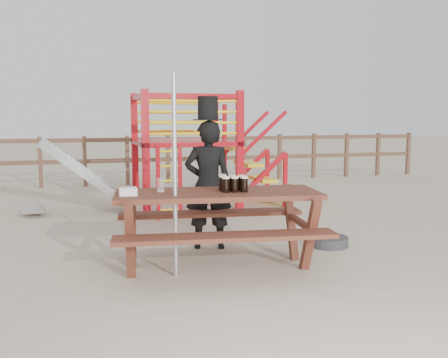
# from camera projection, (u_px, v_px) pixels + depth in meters

# --- Properties ---
(ground) EXTENTS (60.00, 60.00, 0.00)m
(ground) POSITION_uv_depth(u_px,v_px,m) (233.00, 263.00, 5.69)
(ground) COLOR #BDAD93
(ground) RESTS_ON ground
(back_fence) EXTENTS (15.09, 0.09, 1.20)m
(back_fence) POSITION_uv_depth(u_px,v_px,m) (148.00, 154.00, 12.26)
(back_fence) COLOR brown
(back_fence) RESTS_ON ground
(playground_fort) EXTENTS (4.71, 1.84, 2.10)m
(playground_fort) POSITION_uv_depth(u_px,v_px,m) (180.00, 149.00, 9.00)
(playground_fort) COLOR #B20B15
(playground_fort) RESTS_ON ground
(picnic_table) EXTENTS (2.39, 1.80, 0.85)m
(picnic_table) POSITION_uv_depth(u_px,v_px,m) (218.00, 220.00, 5.46)
(picnic_table) COLOR brown
(picnic_table) RESTS_ON ground
(man_with_hat) EXTENTS (0.67, 0.52, 1.91)m
(man_with_hat) POSITION_uv_depth(u_px,v_px,m) (208.00, 181.00, 6.26)
(man_with_hat) COLOR black
(man_with_hat) RESTS_ON ground
(metal_pole) EXTENTS (0.05, 0.05, 2.10)m
(metal_pole) POSITION_uv_depth(u_px,v_px,m) (175.00, 177.00, 5.10)
(metal_pole) COLOR #B2B2B7
(metal_pole) RESTS_ON ground
(parasol_base) EXTENTS (0.52, 0.52, 0.22)m
(parasol_base) POSITION_uv_depth(u_px,v_px,m) (328.00, 241.00, 6.46)
(parasol_base) COLOR #313135
(parasol_base) RESTS_ON ground
(paper_bag) EXTENTS (0.18, 0.15, 0.08)m
(paper_bag) POSITION_uv_depth(u_px,v_px,m) (128.00, 192.00, 5.16)
(paper_bag) COLOR white
(paper_bag) RESTS_ON picnic_table
(stout_pints) EXTENTS (0.29, 0.32, 0.17)m
(stout_pints) POSITION_uv_depth(u_px,v_px,m) (232.00, 183.00, 5.44)
(stout_pints) COLOR black
(stout_pints) RESTS_ON picnic_table
(empty_glasses) EXTENTS (0.08, 0.08, 0.15)m
(empty_glasses) POSITION_uv_depth(u_px,v_px,m) (161.00, 186.00, 5.39)
(empty_glasses) COLOR silver
(empty_glasses) RESTS_ON picnic_table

